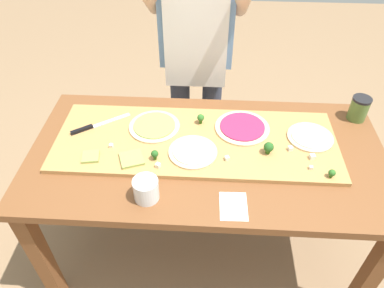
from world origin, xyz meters
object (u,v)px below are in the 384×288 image
at_px(chefs_knife, 93,126).
at_px(cook_center, 197,45).
at_px(prep_table, 207,166).
at_px(broccoli_floret_front_right, 155,154).
at_px(broccoli_floret_center_left, 333,173).
at_px(flour_cup, 147,190).
at_px(cheese_crumble_c, 291,148).
at_px(sauce_jar, 360,108).
at_px(pizza_whole_beet_magenta, 243,127).
at_px(pizza_slice_far_left, 132,159).
at_px(cheese_crumble_d, 159,165).
at_px(pizza_whole_pesto_green, 155,126).
at_px(pizza_whole_white_garlic, 311,137).
at_px(cheese_crumble_a, 112,146).
at_px(cheese_crumble_f, 228,158).
at_px(recipe_note, 234,206).
at_px(cheese_crumble_e, 312,168).
at_px(cheese_crumble_b, 313,157).
at_px(broccoli_floret_center_right, 201,118).
at_px(pizza_slice_center, 91,157).
at_px(broccoli_floret_back_right, 269,147).
at_px(pizza_whole_cheese_artichoke, 193,152).

bearing_deg(chefs_knife, cook_center, 47.34).
xyz_separation_m(prep_table, broccoli_floret_front_right, (-0.23, -0.09, 0.15)).
relative_size(broccoli_floret_center_left, flour_cup, 0.38).
height_order(cheese_crumble_c, sauce_jar, sauce_jar).
bearing_deg(cook_center, broccoli_floret_front_right, -101.38).
distance_m(pizza_whole_beet_magenta, pizza_slice_far_left, 0.56).
distance_m(pizza_slice_far_left, broccoli_floret_center_left, 0.87).
distance_m(cheese_crumble_d, cook_center, 0.81).
bearing_deg(pizza_whole_pesto_green, pizza_whole_white_garlic, -2.79).
bearing_deg(cheese_crumble_a, cheese_crumble_f, -5.61).
height_order(pizza_whole_beet_magenta, recipe_note, pizza_whole_beet_magenta).
bearing_deg(broccoli_floret_center_left, recipe_note, -158.29).
bearing_deg(cheese_crumble_d, recipe_note, -29.02).
height_order(cheese_crumble_e, cook_center, cook_center).
height_order(chefs_knife, sauce_jar, sauce_jar).
distance_m(pizza_whole_white_garlic, sauce_jar, 0.34).
distance_m(pizza_slice_far_left, cheese_crumble_e, 0.79).
relative_size(cheese_crumble_b, cook_center, 0.01).
bearing_deg(broccoli_floret_center_right, cheese_crumble_f, -63.24).
distance_m(cheese_crumble_b, cheese_crumble_f, 0.38).
relative_size(pizza_slice_center, cook_center, 0.05).
distance_m(pizza_whole_pesto_green, broccoli_floret_center_right, 0.23).
xyz_separation_m(broccoli_floret_front_right, broccoli_floret_back_right, (0.51, 0.07, 0.00)).
bearing_deg(cheese_crumble_b, prep_table, 174.85).
xyz_separation_m(broccoli_floret_center_left, cheese_crumble_a, (-0.98, 0.13, -0.01)).
bearing_deg(cheese_crumble_b, pizza_whole_pesto_green, 166.48).
distance_m(pizza_whole_pesto_green, pizza_slice_far_left, 0.24).
xyz_separation_m(pizza_whole_beet_magenta, flour_cup, (-0.41, -0.44, 0.01)).
xyz_separation_m(broccoli_floret_back_right, cheese_crumble_f, (-0.19, -0.06, -0.02)).
bearing_deg(cheese_crumble_d, pizza_whole_beet_magenta, 36.87).
distance_m(pizza_slice_far_left, broccoli_floret_back_right, 0.62).
xyz_separation_m(chefs_knife, cook_center, (0.49, 0.53, 0.18)).
xyz_separation_m(cheese_crumble_a, cheese_crumble_d, (0.23, -0.12, 0.00)).
relative_size(pizza_slice_center, cheese_crumble_e, 5.00).
height_order(cheese_crumble_c, flour_cup, flour_cup).
xyz_separation_m(broccoli_floret_front_right, cheese_crumble_e, (0.69, -0.02, -0.02)).
bearing_deg(pizza_slice_far_left, broccoli_floret_center_left, -3.54).
bearing_deg(pizza_slice_far_left, prep_table, 16.13).
height_order(broccoli_floret_center_right, cheese_crumble_d, broccoli_floret_center_right).
height_order(cheese_crumble_b, recipe_note, cheese_crumble_b).
distance_m(cheese_crumble_a, cook_center, 0.78).
bearing_deg(pizza_slice_far_left, cheese_crumble_e, -0.81).
height_order(broccoli_floret_front_right, cheese_crumble_e, broccoli_floret_front_right).
relative_size(pizza_whole_pesto_green, broccoli_floret_back_right, 4.28).
height_order(pizza_whole_cheese_artichoke, broccoli_floret_center_left, broccoli_floret_center_left).
distance_m(prep_table, pizza_whole_beet_magenta, 0.26).
relative_size(broccoli_floret_front_right, broccoli_floret_back_right, 0.85).
bearing_deg(recipe_note, flour_cup, 175.63).
bearing_deg(broccoli_floret_center_left, sauce_jar, 62.57).
bearing_deg(broccoli_floret_center_right, pizza_slice_center, -150.40).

